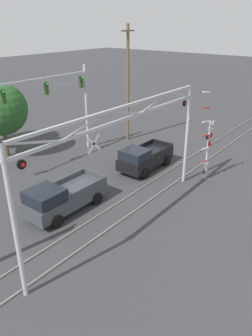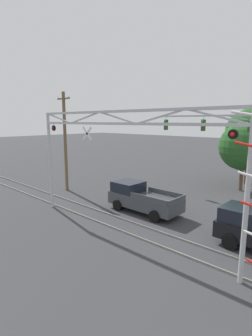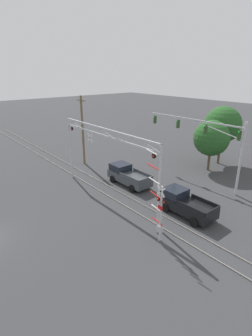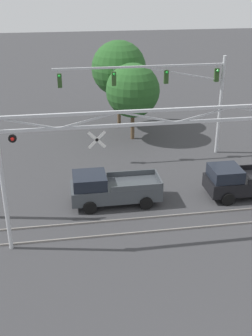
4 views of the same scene
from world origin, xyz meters
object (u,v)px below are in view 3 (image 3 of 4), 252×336
traffic_signal_span (211,138)px  pickup_truck_following (185,204)px  utility_pole_left (83,130)px  background_tree_far_left_verge (223,125)px  pickup_truck_lead (128,175)px  background_tree_beyond_span (211,138)px  crossing_gantry (105,148)px  crossing_signal_mast (159,213)px

traffic_signal_span → pickup_truck_following: bearing=-70.0°
utility_pole_left → background_tree_far_left_verge: utility_pole_left is taller
pickup_truck_lead → background_tree_beyond_span: bearing=73.4°
utility_pole_left → pickup_truck_lead: bearing=1.3°
crossing_gantry → traffic_signal_span: 11.42m
utility_pole_left → background_tree_beyond_span: 16.37m
pickup_truck_following → utility_pole_left: (-17.22, 0.10, 3.67)m
crossing_gantry → crossing_signal_mast: size_ratio=2.08×
crossing_gantry → background_tree_far_left_verge: size_ratio=1.85×
traffic_signal_span → pickup_truck_lead: traffic_signal_span is taller
pickup_truck_following → background_tree_far_left_verge: size_ratio=0.65×
background_tree_beyond_span → crossing_signal_mast: bearing=-68.1°
pickup_truck_lead → utility_pole_left: size_ratio=0.60×
crossing_gantry → pickup_truck_lead: (-1.35, 3.84, -4.19)m
background_tree_beyond_span → background_tree_far_left_verge: bearing=101.3°
pickup_truck_following → background_tree_far_left_verge: (-5.72, 14.38, 4.32)m
crossing_signal_mast → background_tree_beyond_span: (-6.32, 15.69, 1.79)m
pickup_truck_lead → utility_pole_left: bearing=-178.7°
traffic_signal_span → utility_pole_left: 16.23m
crossing_gantry → traffic_signal_span: bearing=67.6°
crossing_signal_mast → pickup_truck_lead: (-9.52, 4.94, -1.37)m
crossing_signal_mast → background_tree_far_left_verge: size_ratio=0.89×
background_tree_far_left_verge → utility_pole_left: bearing=-128.8°
traffic_signal_span → background_tree_far_left_verge: size_ratio=1.61×
pickup_truck_lead → traffic_signal_span: bearing=49.7°
crossing_gantry → background_tree_far_left_verge: background_tree_far_left_verge is taller
traffic_signal_span → background_tree_beyond_span: (-2.50, 4.03, -1.16)m
pickup_truck_lead → utility_pole_left: (-8.96, -0.21, 3.67)m
pickup_truck_lead → crossing_signal_mast: bearing=-27.4°
pickup_truck_lead → utility_pole_left: utility_pole_left is taller
crossing_gantry → pickup_truck_lead: 5.84m
pickup_truck_lead → background_tree_beyond_span: size_ratio=0.85×
utility_pole_left → background_tree_far_left_verge: (11.50, 14.28, 0.65)m
crossing_signal_mast → pickup_truck_following: bearing=105.2°
background_tree_beyond_span → utility_pole_left: bearing=-138.0°
background_tree_far_left_verge → crossing_gantry: bearing=-93.8°
crossing_gantry → utility_pole_left: size_ratio=1.57×
traffic_signal_span → utility_pole_left: utility_pole_left is taller
pickup_truck_lead → pickup_truck_following: size_ratio=1.07×
background_tree_beyond_span → pickup_truck_lead: bearing=-106.6°
crossing_gantry → pickup_truck_following: crossing_gantry is taller
utility_pole_left → background_tree_beyond_span: (12.16, 10.95, -0.50)m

